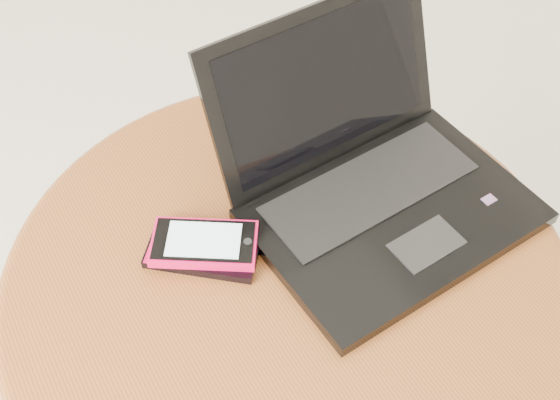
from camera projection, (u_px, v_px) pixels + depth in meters
table at (287, 319)px, 0.88m from camera, size 0.66×0.66×0.53m
laptop at (373, 178)px, 0.84m from camera, size 0.34×0.32×0.20m
phone_black at (203, 250)px, 0.80m from camera, size 0.14×0.13×0.01m
phone_pink at (204, 243)px, 0.79m from camera, size 0.14×0.12×0.01m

